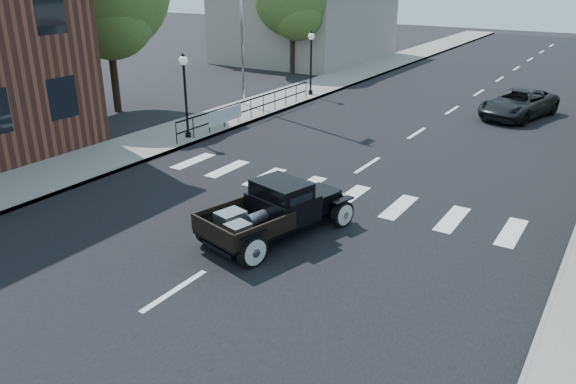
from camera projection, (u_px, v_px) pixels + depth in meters
The scene contains 13 objects.
ground at pixel (254, 240), 14.64m from camera, with size 120.00×120.00×0.00m, color black.
road at pixel (439, 119), 26.42m from camera, with size 14.00×80.00×0.02m, color black.
road_markings at pixel (399, 145), 22.49m from camera, with size 12.00×60.00×0.06m, color silver, non-canonical shape.
sidewalk_left at pixel (287, 97), 30.61m from camera, with size 3.00×80.00×0.15m, color gray.
low_building_left at pixel (306, 26), 43.15m from camera, with size 10.00×12.00×5.00m, color #9E9384.
railing at pixel (251, 107), 25.88m from camera, with size 0.08×10.00×1.00m, color black, non-canonical shape.
banner at pixel (226, 121), 24.34m from camera, with size 0.04×2.20×0.60m, color silver, non-canonical shape.
lamp_post_b at pixel (186, 96), 22.44m from camera, with size 0.36×0.36×3.40m, color black, non-canonical shape.
lamp_post_c at pixel (311, 63), 30.29m from camera, with size 0.36×0.36×3.40m, color black, non-canonical shape.
big_tree_near at pixel (108, 19), 26.25m from camera, with size 5.97×5.97×8.76m, color #435F28, non-canonical shape.
big_tree_far at pixel (293, 16), 36.75m from camera, with size 5.05×5.05×7.41m, color #435F28, non-canonical shape.
hotrod_pickup at pixel (276, 210), 14.57m from camera, with size 2.05×4.39×1.52m, color black, non-canonical shape.
second_car at pixel (518, 104), 26.44m from camera, with size 2.17×4.70×1.31m, color black.
Camera 1 is at (7.77, -10.63, 6.57)m, focal length 35.00 mm.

